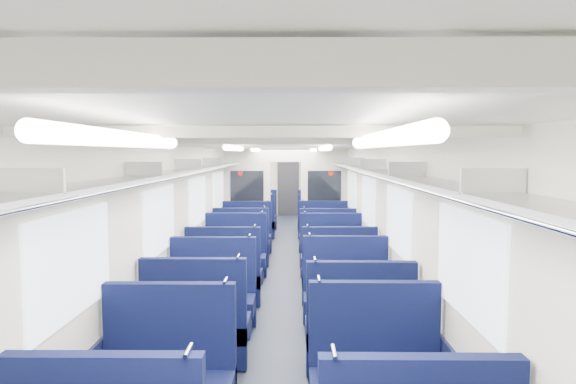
{
  "coord_description": "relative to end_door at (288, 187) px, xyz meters",
  "views": [
    {
      "loc": [
        0.17,
        -8.65,
        2.2
      ],
      "look_at": [
        0.05,
        2.96,
        1.29
      ],
      "focal_mm": 31.27,
      "sensor_mm": 36.0,
      "label": 1
    }
  ],
  "objects": [
    {
      "name": "seat_22",
      "position": [
        -0.83,
        -3.6,
        -0.63
      ],
      "size": [
        1.07,
        0.59,
        1.19
      ],
      "color": "#0B1138",
      "rests_on": "floor"
    },
    {
      "name": "bulkhead",
      "position": [
        -0.0,
        -6.24,
        0.23
      ],
      "size": [
        2.8,
        0.1,
        2.35
      ],
      "color": "beige",
      "rests_on": "floor"
    },
    {
      "name": "wall_left",
      "position": [
        -1.4,
        -8.94,
        0.18
      ],
      "size": [
        0.02,
        18.0,
        2.35
      ],
      "primitive_type": "cube",
      "color": "beige",
      "rests_on": "floor"
    },
    {
      "name": "seat_23",
      "position": [
        0.83,
        -3.68,
        -0.63
      ],
      "size": [
        1.07,
        0.59,
        1.19
      ],
      "color": "#0B1138",
      "rests_on": "floor"
    },
    {
      "name": "seat_11",
      "position": [
        0.83,
        -11.48,
        -0.63
      ],
      "size": [
        1.07,
        0.59,
        1.19
      ],
      "color": "#0B1138",
      "rests_on": "floor"
    },
    {
      "name": "seat_10",
      "position": [
        -0.83,
        -11.57,
        -0.63
      ],
      "size": [
        1.07,
        0.59,
        1.19
      ],
      "color": "#0B1138",
      "rests_on": "floor"
    },
    {
      "name": "seat_16",
      "position": [
        -0.83,
        -7.98,
        -0.63
      ],
      "size": [
        1.07,
        0.59,
        1.19
      ],
      "color": "#0B1138",
      "rests_on": "floor"
    },
    {
      "name": "seat_19",
      "position": [
        0.83,
        -6.84,
        -0.63
      ],
      "size": [
        1.07,
        0.59,
        1.19
      ],
      "color": "#0B1138",
      "rests_on": "floor"
    },
    {
      "name": "seat_17",
      "position": [
        0.83,
        -8.03,
        -0.63
      ],
      "size": [
        1.07,
        0.59,
        1.19
      ],
      "color": "#0B1138",
      "rests_on": "floor"
    },
    {
      "name": "seat_12",
      "position": [
        -0.83,
        -10.44,
        -0.63
      ],
      "size": [
        1.07,
        0.59,
        1.19
      ],
      "color": "#0B1138",
      "rests_on": "floor"
    },
    {
      "name": "seat_13",
      "position": [
        0.83,
        -10.4,
        -0.63
      ],
      "size": [
        1.07,
        0.59,
        1.19
      ],
      "color": "#0B1138",
      "rests_on": "floor"
    },
    {
      "name": "seat_8",
      "position": [
        -0.83,
        -12.54,
        -0.63
      ],
      "size": [
        1.07,
        0.59,
        1.19
      ],
      "color": "#0B1138",
      "rests_on": "floor"
    },
    {
      "name": "luggage_rack_right",
      "position": [
        1.21,
        -8.94,
        0.97
      ],
      "size": [
        0.36,
        17.4,
        0.18
      ],
      "color": "#B2B5BA",
      "rests_on": "wall_right"
    },
    {
      "name": "windows",
      "position": [
        0.0,
        -9.4,
        0.42
      ],
      "size": [
        2.78,
        15.6,
        0.75
      ],
      "color": "white",
      "rests_on": "wall_left"
    },
    {
      "name": "ceiling",
      "position": [
        0.0,
        -8.94,
        1.35
      ],
      "size": [
        2.8,
        18.0,
        0.01
      ],
      "primitive_type": "cube",
      "color": "silver",
      "rests_on": "wall_left"
    },
    {
      "name": "seat_20",
      "position": [
        -0.83,
        -4.83,
        -0.63
      ],
      "size": [
        1.07,
        0.59,
        1.19
      ],
      "color": "#0B1138",
      "rests_on": "floor"
    },
    {
      "name": "seat_9",
      "position": [
        0.83,
        -12.67,
        -0.63
      ],
      "size": [
        1.07,
        0.59,
        1.19
      ],
      "color": "#0B1138",
      "rests_on": "floor"
    },
    {
      "name": "seat_7",
      "position": [
        0.83,
        -13.72,
        -0.63
      ],
      "size": [
        1.07,
        0.59,
        1.19
      ],
      "color": "#0B1138",
      "rests_on": "floor"
    },
    {
      "name": "seat_18",
      "position": [
        -0.83,
        -6.93,
        -0.63
      ],
      "size": [
        1.07,
        0.59,
        1.19
      ],
      "color": "#0B1138",
      "rests_on": "floor"
    },
    {
      "name": "wall_right",
      "position": [
        1.4,
        -8.94,
        0.18
      ],
      "size": [
        0.02,
        18.0,
        2.35
      ],
      "primitive_type": "cube",
      "color": "beige",
      "rests_on": "floor"
    },
    {
      "name": "wall_far",
      "position": [
        0.0,
        0.06,
        0.18
      ],
      "size": [
        2.8,
        0.02,
        2.35
      ],
      "primitive_type": "cube",
      "color": "beige",
      "rests_on": "floor"
    },
    {
      "name": "seat_14",
      "position": [
        -0.83,
        -9.06,
        -0.63
      ],
      "size": [
        1.07,
        0.59,
        1.19
      ],
      "color": "#0B1138",
      "rests_on": "floor"
    },
    {
      "name": "ceiling_fittings",
      "position": [
        0.0,
        -9.2,
        1.29
      ],
      "size": [
        2.7,
        16.06,
        0.11
      ],
      "color": "beige",
      "rests_on": "ceiling"
    },
    {
      "name": "seat_21",
      "position": [
        0.83,
        -4.82,
        -0.63
      ],
      "size": [
        1.07,
        0.59,
        1.19
      ],
      "color": "#0B1138",
      "rests_on": "floor"
    },
    {
      "name": "floor",
      "position": [
        0.0,
        -8.94,
        -1.0
      ],
      "size": [
        2.8,
        18.0,
        0.01
      ],
      "primitive_type": "cube",
      "color": "black",
      "rests_on": "ground"
    },
    {
      "name": "dado_left",
      "position": [
        -1.39,
        -8.94,
        -0.65
      ],
      "size": [
        0.03,
        17.9,
        0.7
      ],
      "primitive_type": "cube",
      "color": "black",
      "rests_on": "floor"
    },
    {
      "name": "dado_right",
      "position": [
        1.39,
        -8.94,
        -0.65
      ],
      "size": [
        0.03,
        17.9,
        0.7
      ],
      "primitive_type": "cube",
      "color": "black",
      "rests_on": "floor"
    },
    {
      "name": "luggage_rack_left",
      "position": [
        -1.21,
        -8.94,
        0.97
      ],
      "size": [
        0.36,
        17.4,
        0.18
      ],
      "color": "#B2B5BA",
      "rests_on": "wall_left"
    },
    {
      "name": "seat_15",
      "position": [
        0.83,
        -9.07,
        -0.63
      ],
      "size": [
        1.07,
        0.59,
        1.19
      ],
      "color": "#0B1138",
      "rests_on": "floor"
    },
    {
      "name": "end_door",
      "position": [
        0.0,
        0.0,
        0.0
      ],
      "size": [
        0.75,
        0.06,
        2.0
      ],
      "primitive_type": "cube",
      "color": "black",
      "rests_on": "floor"
    }
  ]
}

